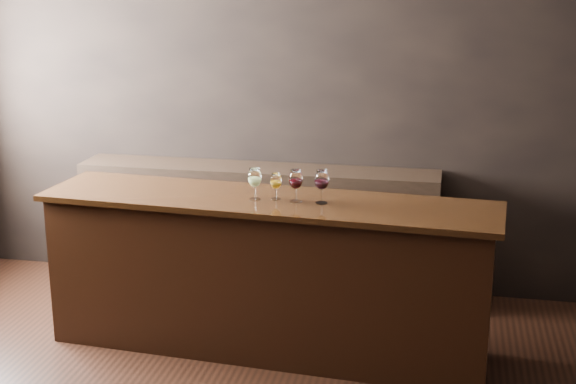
% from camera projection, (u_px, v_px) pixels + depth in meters
% --- Properties ---
extents(room_shell, '(5.02, 4.52, 2.81)m').
position_uv_depth(room_shell, '(128.00, 93.00, 4.03)').
color(room_shell, black).
rests_on(room_shell, ground).
extents(bar_counter, '(2.85, 0.80, 0.99)m').
position_uv_depth(bar_counter, '(268.00, 277.00, 5.18)').
color(bar_counter, black).
rests_on(bar_counter, ground).
extents(bar_top, '(2.95, 0.88, 0.04)m').
position_uv_depth(bar_top, '(267.00, 201.00, 5.04)').
color(bar_top, black).
rests_on(bar_top, bar_counter).
extents(back_bar_shelf, '(2.73, 0.40, 0.98)m').
position_uv_depth(back_bar_shelf, '(258.00, 229.00, 6.15)').
color(back_bar_shelf, black).
rests_on(back_bar_shelf, ground).
extents(glass_white, '(0.09, 0.09, 0.20)m').
position_uv_depth(glass_white, '(255.00, 178.00, 4.98)').
color(glass_white, white).
rests_on(glass_white, bar_top).
extents(glass_amber, '(0.07, 0.07, 0.17)m').
position_uv_depth(glass_amber, '(276.00, 182.00, 4.99)').
color(glass_amber, white).
rests_on(glass_amber, bar_top).
extents(glass_red_a, '(0.09, 0.09, 0.21)m').
position_uv_depth(glass_red_a, '(296.00, 180.00, 4.93)').
color(glass_red_a, white).
rests_on(glass_red_a, bar_top).
extents(glass_red_b, '(0.09, 0.09, 0.21)m').
position_uv_depth(glass_red_b, '(322.00, 181.00, 4.90)').
color(glass_red_b, white).
rests_on(glass_red_b, bar_top).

